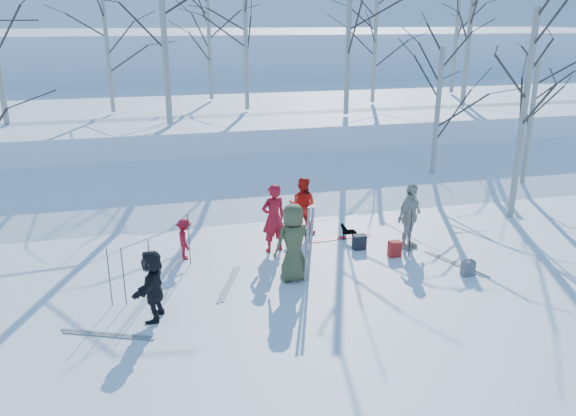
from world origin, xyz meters
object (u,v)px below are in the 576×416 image
object	(u,v)px
skier_red_seated	(185,239)
skier_cream_east	(410,216)
skier_grey_west	(153,285)
skier_redor_behind	(302,206)
dog	(349,233)
skier_red_north	(274,218)
skier_olive_center	(293,243)
backpack_dark	(359,242)
backpack_red	(395,249)
backpack_grey	(468,268)

from	to	relation	value
skier_red_seated	skier_cream_east	bearing A→B (deg)	-101.70
skier_grey_west	skier_redor_behind	bearing A→B (deg)	151.35
skier_redor_behind	skier_grey_west	size ratio (longest dim) A/B	1.10
skier_red_seated	dog	size ratio (longest dim) A/B	1.96
skier_red_north	dog	size ratio (longest dim) A/B	3.36
skier_olive_center	backpack_dark	xyz separation A→B (m)	(2.21, 1.37, -0.75)
skier_red_seated	dog	world-z (taller)	skier_red_seated
skier_cream_east	backpack_red	bearing A→B (deg)	-176.73
skier_redor_behind	backpack_red	world-z (taller)	skier_redor_behind
backpack_red	backpack_dark	size ratio (longest dim) A/B	1.05
skier_olive_center	skier_red_seated	xyz separation A→B (m)	(-2.40, 1.89, -0.40)
skier_red_seated	backpack_dark	distance (m)	4.65
skier_red_north	backpack_grey	world-z (taller)	skier_red_north
skier_olive_center	skier_cream_east	world-z (taller)	skier_olive_center
skier_red_seated	backpack_red	world-z (taller)	skier_red_seated
skier_olive_center	skier_grey_west	world-z (taller)	skier_olive_center
skier_red_north	backpack_dark	size ratio (longest dim) A/B	4.66
backpack_grey	skier_redor_behind	bearing A→B (deg)	129.90
skier_redor_behind	backpack_dark	size ratio (longest dim) A/B	4.18
skier_redor_behind	skier_grey_west	world-z (taller)	skier_redor_behind
skier_red_north	backpack_dark	xyz separation A→B (m)	(2.27, -0.45, -0.73)
backpack_grey	skier_grey_west	bearing A→B (deg)	-178.09
skier_red_seated	backpack_dark	world-z (taller)	skier_red_seated
skier_redor_behind	dog	xyz separation A→B (m)	(1.13, -0.89, -0.60)
skier_olive_center	backpack_grey	size ratio (longest dim) A/B	4.98
skier_redor_behind	skier_red_north	bearing A→B (deg)	75.15
backpack_red	skier_cream_east	bearing A→B (deg)	37.39
dog	backpack_grey	size ratio (longest dim) A/B	1.46
skier_cream_east	backpack_grey	distance (m)	2.18
backpack_red	skier_olive_center	bearing A→B (deg)	-167.07
skier_redor_behind	dog	bearing A→B (deg)	171.75
skier_olive_center	skier_red_seated	bearing A→B (deg)	-50.05
skier_red_north	dog	xyz separation A→B (m)	(2.23, 0.21, -0.70)
skier_redor_behind	skier_cream_east	bearing A→B (deg)	174.21
skier_redor_behind	backpack_dark	distance (m)	2.05
skier_olive_center	skier_red_seated	size ratio (longest dim) A/B	1.74
skier_red_seated	dog	xyz separation A→B (m)	(4.57, 0.14, -0.31)
backpack_red	backpack_grey	bearing A→B (deg)	-50.37
skier_cream_east	backpack_grey	xyz separation A→B (m)	(0.65, -1.95, -0.72)
backpack_red	backpack_grey	distance (m)	1.95
skier_red_seated	backpack_red	xyz separation A→B (m)	(5.33, -1.21, -0.33)
dog	backpack_dark	distance (m)	0.66
skier_red_north	backpack_grey	xyz separation A→B (m)	(4.23, -2.65, -0.74)
backpack_dark	skier_grey_west	bearing A→B (deg)	-155.89
skier_red_north	backpack_red	distance (m)	3.28
dog	backpack_red	xyz separation A→B (m)	(0.76, -1.35, -0.02)
dog	backpack_grey	distance (m)	3.49
skier_red_north	skier_grey_west	xyz separation A→B (m)	(-3.19, -2.89, -0.17)
skier_grey_west	backpack_red	size ratio (longest dim) A/B	3.62
skier_red_north	skier_olive_center	bearing A→B (deg)	77.86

